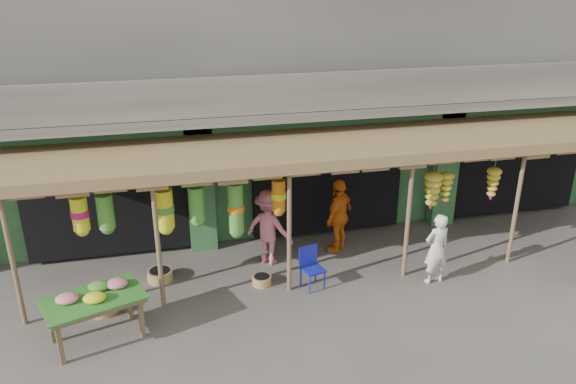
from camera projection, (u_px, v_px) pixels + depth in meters
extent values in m
plane|color=#514C47|center=(356.00, 276.00, 11.91)|extent=(80.00, 80.00, 0.00)
cube|color=gray|center=(298.00, 12.00, 14.55)|extent=(16.00, 6.00, 4.00)
cube|color=#2D6033|center=(296.00, 140.00, 15.99)|extent=(16.00, 5.70, 3.00)
cube|color=gray|center=(336.00, 110.00, 12.20)|extent=(16.00, 0.90, 0.22)
cube|color=gray|center=(343.00, 91.00, 11.65)|extent=(16.00, 0.10, 0.80)
cube|color=#2D6033|center=(330.00, 121.00, 12.69)|extent=(16.00, 0.35, 0.35)
cube|color=yellow|center=(100.00, 141.00, 11.58)|extent=(1.70, 0.06, 0.55)
cube|color=#B21414|center=(100.00, 142.00, 11.54)|extent=(1.30, 0.02, 0.30)
cube|color=black|center=(111.00, 187.00, 13.03)|extent=(3.60, 2.00, 2.50)
cube|color=black|center=(317.00, 170.00, 14.11)|extent=(3.60, 2.00, 2.50)
cube|color=black|center=(494.00, 155.00, 15.19)|extent=(3.60, 2.00, 2.50)
cube|color=#2D6033|center=(201.00, 188.00, 12.55)|extent=(0.60, 0.35, 3.00)
cube|color=#2D6033|center=(445.00, 167.00, 13.84)|extent=(0.60, 0.35, 3.00)
cylinder|color=brown|center=(13.00, 261.00, 9.84)|extent=(0.09, 0.09, 2.60)
cylinder|color=brown|center=(158.00, 246.00, 10.38)|extent=(0.09, 0.09, 2.60)
cylinder|color=brown|center=(289.00, 232.00, 10.92)|extent=(0.09, 0.09, 2.60)
cylinder|color=brown|center=(408.00, 220.00, 11.46)|extent=(0.09, 0.09, 2.60)
cylinder|color=brown|center=(516.00, 208.00, 12.00)|extent=(0.09, 0.09, 2.60)
cylinder|color=brown|center=(353.00, 169.00, 10.74)|extent=(12.90, 0.08, 0.08)
cylinder|color=brown|center=(207.00, 181.00, 10.56)|extent=(5.50, 0.06, 0.06)
cube|color=brown|center=(347.00, 143.00, 11.72)|extent=(14.00, 2.70, 0.22)
cube|color=brown|center=(60.00, 345.00, 9.15)|extent=(0.10, 0.10, 0.73)
cube|color=brown|center=(141.00, 319.00, 9.84)|extent=(0.10, 0.10, 0.73)
cube|color=brown|center=(51.00, 325.00, 9.68)|extent=(0.10, 0.10, 0.73)
cube|color=brown|center=(129.00, 301.00, 10.37)|extent=(0.10, 0.10, 0.73)
cube|color=brown|center=(94.00, 302.00, 9.61)|extent=(1.81, 1.39, 0.07)
cube|color=#26661E|center=(93.00, 299.00, 9.58)|extent=(1.88, 1.46, 0.03)
ellipsoid|color=pink|center=(67.00, 299.00, 9.44)|extent=(0.38, 0.32, 0.16)
ellipsoid|color=yellow|center=(95.00, 298.00, 9.47)|extent=(0.38, 0.32, 0.16)
ellipsoid|color=pink|center=(117.00, 284.00, 9.89)|extent=(0.38, 0.32, 0.16)
ellipsoid|color=#4B9933|center=(99.00, 286.00, 9.82)|extent=(0.38, 0.32, 0.16)
cylinder|color=#18209E|center=(310.00, 285.00, 11.20)|extent=(0.04, 0.04, 0.39)
cylinder|color=#18209E|center=(325.00, 281.00, 11.36)|extent=(0.04, 0.04, 0.39)
cylinder|color=#18209E|center=(301.00, 277.00, 11.49)|extent=(0.04, 0.04, 0.39)
cylinder|color=#18209E|center=(316.00, 273.00, 11.64)|extent=(0.04, 0.04, 0.39)
cube|color=#18209E|center=(313.00, 270.00, 11.34)|extent=(0.51, 0.51, 0.05)
cube|color=#18209E|center=(308.00, 255.00, 11.41)|extent=(0.41, 0.15, 0.44)
cylinder|color=#8D6340|center=(160.00, 275.00, 11.72)|extent=(0.68, 0.68, 0.22)
cylinder|color=#9E8546|center=(104.00, 306.00, 10.66)|extent=(0.74, 0.74, 0.22)
cylinder|color=olive|center=(262.00, 280.00, 11.57)|extent=(0.41, 0.41, 0.18)
imported|color=silver|center=(436.00, 249.00, 11.42)|extent=(0.61, 0.45, 1.53)
imported|color=orange|center=(339.00, 216.00, 12.67)|extent=(1.04, 1.02, 1.76)
imported|color=#DA7383|center=(269.00, 227.00, 12.17)|extent=(1.25, 1.19, 1.70)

